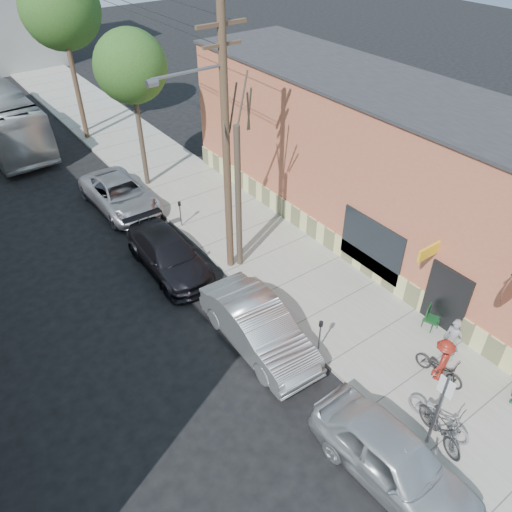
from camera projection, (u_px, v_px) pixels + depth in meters
ground at (279, 397)px, 15.46m from camera, size 120.00×120.00×0.00m
sidewalk at (208, 205)px, 24.51m from camera, size 4.50×58.00×0.15m
cafe_building at (375, 164)px, 20.94m from camera, size 6.60×20.20×6.61m
sign_post at (440, 405)px, 13.05m from camera, size 0.07×0.45×2.80m
parking_meter_near at (320, 331)px, 16.37m from camera, size 0.14×0.14×1.24m
parking_meter_far at (180, 210)px, 22.40m from camera, size 0.14×0.14×1.24m
utility_pole_near at (225, 146)px, 17.39m from camera, size 3.57×0.28×10.00m
utility_pole_far at (68, 49)px, 27.70m from camera, size 1.80×0.28×10.00m
tree_bare at (238, 201)px, 18.85m from camera, size 0.24×0.24×5.97m
tree_leafy_mid at (131, 67)px, 22.54m from camera, size 3.34×3.34×7.62m
tree_leafy_far at (60, 9)px, 27.47m from camera, size 4.41×4.41×9.22m
patio_chair_a at (431, 319)px, 17.39m from camera, size 0.65×0.65×0.88m
patron_grey at (452, 340)px, 16.03m from camera, size 0.44×0.64×1.67m
cyclist at (442, 360)px, 15.43m from camera, size 1.12×0.79×1.59m
cyclist_bike at (439, 367)px, 15.64m from camera, size 0.72×1.72×0.88m
parked_bike_a at (440, 428)px, 13.80m from camera, size 0.97×1.88×1.08m
parked_bike_b at (439, 415)px, 14.16m from camera, size 0.85×2.01×1.03m
car_0 at (394, 459)px, 12.92m from camera, size 2.13×4.88×1.64m
car_1 at (258, 327)px, 16.72m from camera, size 1.97×5.15×1.68m
car_2 at (169, 254)px, 20.16m from camera, size 2.18×5.07×1.45m
car_3 at (120, 195)px, 23.98m from camera, size 2.53×5.30×1.46m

